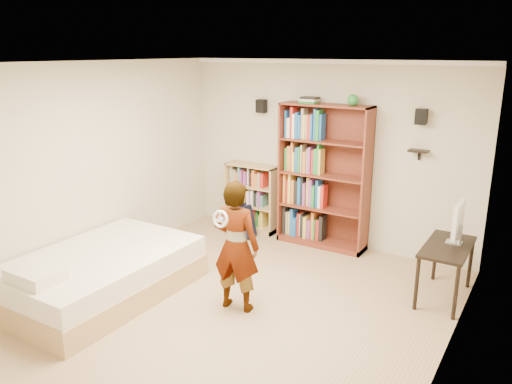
% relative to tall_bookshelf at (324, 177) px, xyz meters
% --- Properties ---
extents(ground, '(4.50, 5.00, 0.01)m').
position_rel_tall_bookshelf_xyz_m(ground, '(-0.07, -2.31, -1.05)').
color(ground, tan).
rests_on(ground, ground).
extents(room_shell, '(4.52, 5.02, 2.71)m').
position_rel_tall_bookshelf_xyz_m(room_shell, '(-0.07, -2.31, 0.71)').
color(room_shell, beige).
rests_on(room_shell, ground).
extents(crown_molding, '(4.50, 5.00, 0.06)m').
position_rel_tall_bookshelf_xyz_m(crown_molding, '(-0.07, -2.31, 1.62)').
color(crown_molding, white).
rests_on(crown_molding, room_shell).
extents(speaker_left, '(0.14, 0.12, 0.20)m').
position_rel_tall_bookshelf_xyz_m(speaker_left, '(-1.12, 0.09, 0.95)').
color(speaker_left, black).
rests_on(speaker_left, room_shell).
extents(speaker_right, '(0.14, 0.12, 0.20)m').
position_rel_tall_bookshelf_xyz_m(speaker_right, '(1.28, 0.09, 0.95)').
color(speaker_right, black).
rests_on(speaker_right, room_shell).
extents(wall_shelf, '(0.25, 0.16, 0.02)m').
position_rel_tall_bookshelf_xyz_m(wall_shelf, '(1.28, 0.10, 0.50)').
color(wall_shelf, black).
rests_on(wall_shelf, room_shell).
extents(tall_bookshelf, '(1.32, 0.39, 2.10)m').
position_rel_tall_bookshelf_xyz_m(tall_bookshelf, '(0.00, 0.00, 0.00)').
color(tall_bookshelf, brown).
rests_on(tall_bookshelf, ground).
extents(low_bookshelf, '(0.87, 0.32, 1.08)m').
position_rel_tall_bookshelf_xyz_m(low_bookshelf, '(-1.24, 0.03, -0.51)').
color(low_bookshelf, tan).
rests_on(low_bookshelf, ground).
extents(computer_desk, '(0.49, 0.97, 0.66)m').
position_rel_tall_bookshelf_xyz_m(computer_desk, '(1.92, -0.79, -0.72)').
color(computer_desk, black).
rests_on(computer_desk, ground).
extents(imac, '(0.13, 0.50, 0.49)m').
position_rel_tall_bookshelf_xyz_m(imac, '(1.97, -0.68, -0.14)').
color(imac, silver).
rests_on(imac, computer_desk).
extents(daybed, '(1.46, 2.24, 0.66)m').
position_rel_tall_bookshelf_xyz_m(daybed, '(-1.57, -2.83, -0.72)').
color(daybed, white).
rests_on(daybed, ground).
extents(person, '(0.59, 0.43, 1.49)m').
position_rel_tall_bookshelf_xyz_m(person, '(-0.03, -2.26, -0.30)').
color(person, black).
rests_on(person, ground).
extents(wii_wheel, '(0.19, 0.07, 0.19)m').
position_rel_tall_bookshelf_xyz_m(wii_wheel, '(-0.03, -2.54, 0.10)').
color(wii_wheel, silver).
rests_on(wii_wheel, person).
extents(navy_bag, '(0.39, 0.26, 0.51)m').
position_rel_tall_bookshelf_xyz_m(navy_bag, '(-1.19, -0.35, -0.79)').
color(navy_bag, black).
rests_on(navy_bag, ground).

